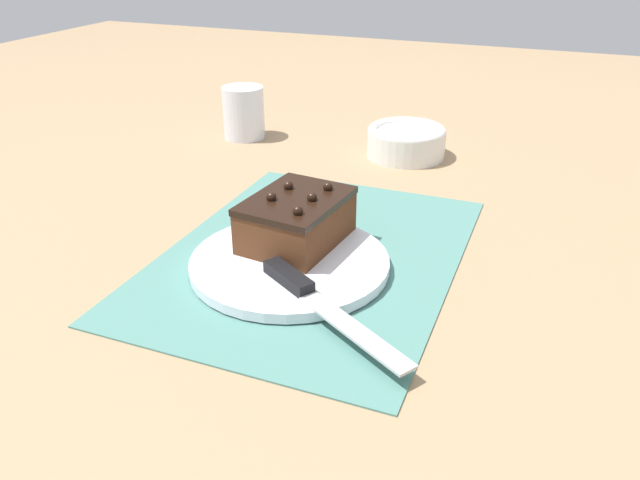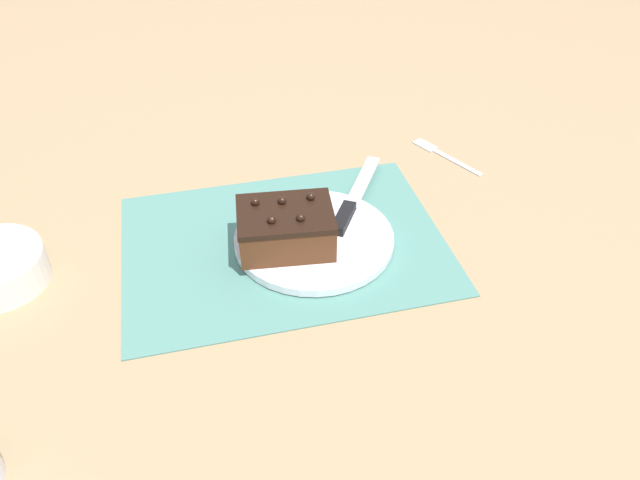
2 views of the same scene
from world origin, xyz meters
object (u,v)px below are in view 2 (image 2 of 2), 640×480
object	(u,v)px
chocolate_cake	(286,228)
serving_knife	(350,205)
dessert_fork	(441,153)
cake_plate	(314,239)

from	to	relation	value
chocolate_cake	serving_knife	distance (m)	0.13
serving_knife	dessert_fork	size ratio (longest dim) A/B	1.41
cake_plate	chocolate_cake	world-z (taller)	chocolate_cake
chocolate_cake	serving_knife	size ratio (longest dim) A/B	0.71
serving_knife	dessert_fork	distance (m)	0.25
chocolate_cake	cake_plate	bearing A→B (deg)	12.51
cake_plate	chocolate_cake	size ratio (longest dim) A/B	1.62
cake_plate	serving_knife	distance (m)	0.09
chocolate_cake	dessert_fork	distance (m)	0.38
chocolate_cake	dessert_fork	xyz separation A→B (m)	(0.32, 0.20, -0.04)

